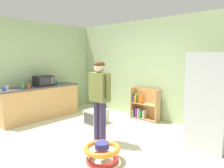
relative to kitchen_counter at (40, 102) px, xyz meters
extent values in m
plane|color=beige|center=(2.20, -0.26, -0.45)|extent=(12.00, 12.00, 0.00)
cube|color=#A3B786|center=(2.20, 2.07, 0.90)|extent=(5.20, 0.06, 2.70)
cube|color=#A1BA89|center=(-0.43, 0.55, 0.90)|extent=(0.06, 2.99, 2.70)
cube|color=tan|center=(0.00, 0.00, -0.02)|extent=(0.60, 2.15, 0.86)
cube|color=#4A4145|center=(0.00, 0.00, 0.43)|extent=(0.64, 2.19, 0.04)
sphere|color=silver|center=(0.31, -0.72, 0.11)|extent=(0.04, 0.04, 0.04)
sphere|color=silver|center=(0.31, 0.00, 0.11)|extent=(0.04, 0.04, 0.04)
sphere|color=silver|center=(0.31, 0.72, 0.11)|extent=(0.04, 0.04, 0.04)
cube|color=#B7BABF|center=(4.06, 1.21, 0.44)|extent=(0.70, 0.68, 1.78)
cylinder|color=silver|center=(3.70, 1.04, 0.53)|extent=(0.02, 0.02, 0.50)
cube|color=#333333|center=(3.71, 1.21, 0.83)|extent=(0.01, 0.67, 0.01)
cube|color=tan|center=(1.84, 1.85, -0.03)|extent=(0.02, 0.28, 0.85)
cube|color=tan|center=(2.62, 1.85, -0.03)|extent=(0.02, 0.28, 0.85)
cube|color=tan|center=(2.23, 1.98, -0.03)|extent=(0.80, 0.02, 0.85)
cube|color=tan|center=(2.23, 1.85, -0.42)|extent=(0.76, 0.24, 0.02)
cube|color=tan|center=(2.23, 1.85, -0.02)|extent=(0.76, 0.24, 0.02)
cube|color=beige|center=(1.88, 1.83, -0.32)|extent=(0.03, 0.17, 0.19)
cube|color=#265D9D|center=(1.88, 1.83, 0.10)|extent=(0.03, 0.17, 0.22)
cube|color=#463541|center=(1.94, 1.83, -0.30)|extent=(0.02, 0.17, 0.23)
cube|color=orange|center=(1.94, 1.83, 0.08)|extent=(0.02, 0.17, 0.18)
cube|color=#81318B|center=(2.00, 1.83, -0.29)|extent=(0.02, 0.17, 0.24)
cube|color=gold|center=(1.99, 1.83, 0.12)|extent=(0.03, 0.17, 0.25)
cube|color=purple|center=(2.05, 1.83, -0.28)|extent=(0.02, 0.17, 0.26)
cube|color=#295BA8|center=(2.06, 1.83, 0.10)|extent=(0.03, 0.17, 0.21)
cube|color=beige|center=(2.07, 1.83, -0.29)|extent=(0.03, 0.17, 0.24)
cube|color=orange|center=(2.08, 1.83, 0.09)|extent=(0.03, 0.17, 0.20)
cube|color=green|center=(2.14, 1.83, -0.32)|extent=(0.03, 0.17, 0.19)
cube|color=orange|center=(2.13, 1.83, 0.11)|extent=(0.03, 0.17, 0.23)
cube|color=beige|center=(2.24, 1.83, -0.30)|extent=(0.03, 0.17, 0.23)
cylinder|color=#393258|center=(2.36, -0.07, -0.03)|extent=(0.13, 0.13, 0.85)
cylinder|color=#393258|center=(2.52, -0.07, -0.03)|extent=(0.13, 0.13, 0.85)
cube|color=olive|center=(2.44, -0.07, 0.67)|extent=(0.38, 0.22, 0.55)
cylinder|color=olive|center=(2.20, -0.07, 0.70)|extent=(0.09, 0.09, 0.47)
cylinder|color=olive|center=(2.68, -0.07, 0.70)|extent=(0.09, 0.09, 0.47)
sphere|color=beige|center=(2.44, -0.07, 1.05)|extent=(0.20, 0.20, 0.20)
ellipsoid|color=#4B2E17|center=(2.44, -0.07, 1.11)|extent=(0.22, 0.22, 0.13)
torus|color=red|center=(2.99, -0.56, -0.42)|extent=(0.54, 0.54, 0.07)
torus|color=orange|center=(2.99, -0.56, -0.23)|extent=(0.60, 0.60, 0.08)
cylinder|color=navy|center=(2.99, -0.56, -0.18)|extent=(0.23, 0.23, 0.10)
cylinder|color=silver|center=(3.21, -0.56, -0.32)|extent=(0.02, 0.02, 0.18)
cylinder|color=silver|center=(2.87, -0.36, -0.32)|extent=(0.02, 0.02, 0.18)
cylinder|color=silver|center=(2.87, -0.75, -0.32)|extent=(0.02, 0.02, 0.18)
cube|color=beige|center=(1.49, 0.73, -0.27)|extent=(0.42, 0.54, 0.36)
cube|color=#424247|center=(1.49, 0.46, -0.27)|extent=(0.32, 0.01, 0.27)
cube|color=black|center=(-0.01, 0.14, 0.59)|extent=(0.36, 0.48, 0.28)
cube|color=#2D2D33|center=(0.17, 0.09, 0.59)|extent=(0.01, 0.31, 0.20)
cube|color=#515156|center=(0.17, 0.31, 0.59)|extent=(0.01, 0.10, 0.20)
ellipsoid|color=yellow|center=(-0.18, 0.61, 0.48)|extent=(0.09, 0.16, 0.04)
ellipsoid|color=yellow|center=(-0.16, 0.62, 0.48)|extent=(0.04, 0.15, 0.04)
ellipsoid|color=yellow|center=(-0.15, 0.61, 0.48)|extent=(0.09, 0.16, 0.04)
cylinder|color=#33753D|center=(0.20, -0.55, 0.54)|extent=(0.07, 0.07, 0.18)
cylinder|color=#33753D|center=(0.20, -0.55, 0.65)|extent=(0.03, 0.03, 0.05)
cylinder|color=black|center=(0.20, -0.55, 0.69)|extent=(0.03, 0.04, 0.02)
cylinder|color=teal|center=(0.04, 0.54, 0.50)|extent=(0.08, 0.08, 0.09)
cylinder|color=orange|center=(0.01, -0.30, 0.50)|extent=(0.08, 0.08, 0.09)
cylinder|color=blue|center=(0.07, -0.94, 0.50)|extent=(0.08, 0.08, 0.09)
cylinder|color=white|center=(-0.17, -0.77, 0.50)|extent=(0.08, 0.08, 0.09)
camera|label=1|loc=(5.26, -2.82, 1.25)|focal=33.21mm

